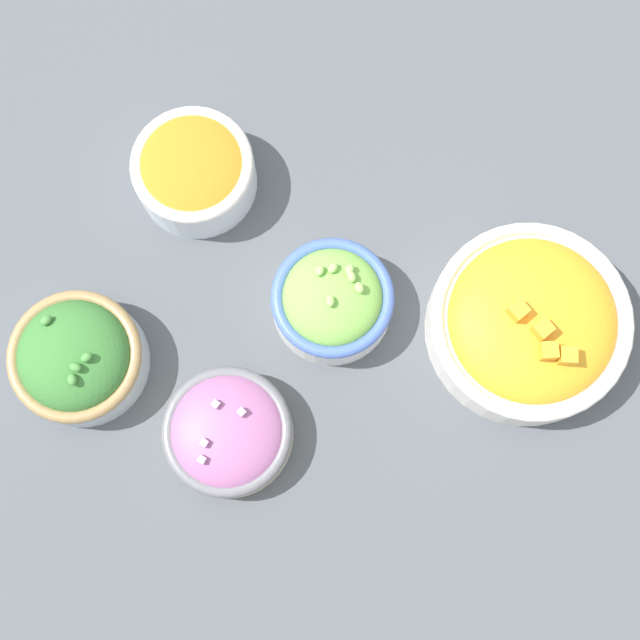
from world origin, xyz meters
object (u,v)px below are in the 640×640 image
at_px(bowl_squash, 529,323).
at_px(bowl_lettuce, 332,300).
at_px(bowl_broccoli, 77,357).
at_px(bowl_carrots, 194,170).
at_px(bowl_red_onion, 228,432).

xyz_separation_m(bowl_squash, bowl_lettuce, (-0.18, -0.03, -0.00)).
relative_size(bowl_lettuce, bowl_broccoli, 0.93).
bearing_deg(bowl_broccoli, bowl_carrots, 76.46).
bearing_deg(bowl_lettuce, bowl_carrots, 152.27).
distance_m(bowl_squash, bowl_carrots, 0.35).
distance_m(bowl_red_onion, bowl_lettuce, 0.16).
xyz_separation_m(bowl_carrots, bowl_broccoli, (-0.05, -0.20, -0.00)).
relative_size(bowl_red_onion, bowl_broccoli, 0.96).
distance_m(bowl_squash, bowl_lettuce, 0.18).
distance_m(bowl_red_onion, bowl_carrots, 0.25).
distance_m(bowl_squash, bowl_broccoli, 0.42).
bearing_deg(bowl_lettuce, bowl_broccoli, -150.94).
bearing_deg(bowl_carrots, bowl_red_onion, -65.57).
bearing_deg(bowl_red_onion, bowl_lettuce, 67.95).
height_order(bowl_red_onion, bowl_broccoli, bowl_broccoli).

